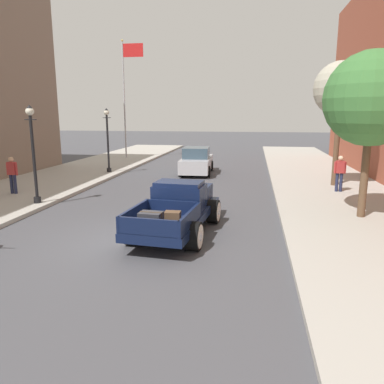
{
  "coord_description": "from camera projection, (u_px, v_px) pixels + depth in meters",
  "views": [
    {
      "loc": [
        3.51,
        -10.03,
        3.64
      ],
      "look_at": [
        1.45,
        2.39,
        1.0
      ],
      "focal_mm": 34.74,
      "sensor_mm": 36.0,
      "label": 1
    }
  ],
  "objects": [
    {
      "name": "hotrod_truck_navy",
      "position": [
        179.0,
        207.0,
        11.73
      ],
      "size": [
        2.47,
        5.04,
        1.58
      ],
      "color": "#0F1938",
      "rests_on": "ground"
    },
    {
      "name": "ground_plane",
      "position": [
        131.0,
        240.0,
        10.99
      ],
      "size": [
        140.0,
        140.0,
        0.0
      ],
      "primitive_type": "plane",
      "color": "#47474C"
    },
    {
      "name": "flagpole",
      "position": [
        127.0,
        87.0,
        29.36
      ],
      "size": [
        1.74,
        0.16,
        9.16
      ],
      "color": "#B2B2B7",
      "rests_on": "sidewalk_left"
    },
    {
      "name": "street_lamp_far",
      "position": [
        108.0,
        135.0,
        22.47
      ],
      "size": [
        0.5,
        0.32,
        3.85
      ],
      "color": "black",
      "rests_on": "sidewalk_left"
    },
    {
      "name": "street_lamp_near",
      "position": [
        33.0,
        147.0,
        14.47
      ],
      "size": [
        0.5,
        0.32,
        3.85
      ],
      "color": "black",
      "rests_on": "sidewalk_left"
    },
    {
      "name": "pedestrian_sidewalk_right",
      "position": [
        340.0,
        171.0,
        16.94
      ],
      "size": [
        0.53,
        0.22,
        1.65
      ],
      "color": "#232847",
      "rests_on": "sidewalk_right"
    },
    {
      "name": "pedestrian_sidewalk_left",
      "position": [
        12.0,
        173.0,
        16.5
      ],
      "size": [
        0.53,
        0.22,
        1.65
      ],
      "color": "#232847",
      "rests_on": "sidewalk_left"
    },
    {
      "name": "street_tree_nearest",
      "position": [
        372.0,
        99.0,
        12.12
      ],
      "size": [
        3.11,
        3.11,
        5.54
      ],
      "color": "brown",
      "rests_on": "sidewalk_right"
    },
    {
      "name": "street_tree_second",
      "position": [
        341.0,
        89.0,
        17.72
      ],
      "size": [
        2.59,
        2.59,
        5.99
      ],
      "color": "brown",
      "rests_on": "sidewalk_right"
    },
    {
      "name": "car_background_silver",
      "position": [
        197.0,
        161.0,
        23.08
      ],
      "size": [
        2.01,
        4.37,
        1.65
      ],
      "color": "#B7B7BC",
      "rests_on": "ground"
    }
  ]
}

